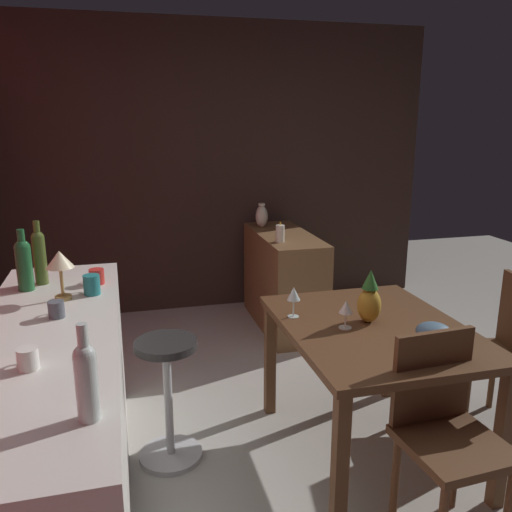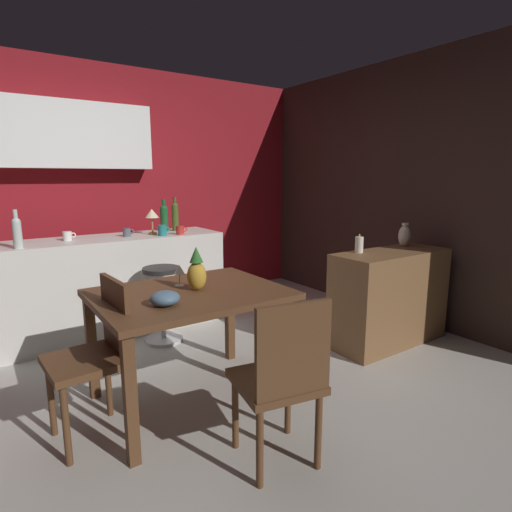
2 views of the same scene
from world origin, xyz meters
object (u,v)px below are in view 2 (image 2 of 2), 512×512
object	(u,v)px
cup_white	(68,236)
bar_stool	(162,302)
wine_bottle_clear	(17,231)
pineapple_centerpiece	(197,271)
chair_near_window	(97,352)
pillar_candle_tall	(359,245)
vase_ceramic_ivory	(404,235)
chair_by_doorway	(282,377)
cup_slate	(127,232)
counter_lamp	(152,215)
cup_red	(180,230)
dining_table	(190,305)
cup_teal	(162,230)
sideboard_cabinet	(389,297)
wine_glass_right	(179,270)
wine_bottle_green	(164,216)
wine_bottle_olive	(175,215)
wine_glass_left	(195,259)
fruit_bowl	(165,298)

from	to	relation	value
cup_white	bar_stool	bearing A→B (deg)	-39.97
wine_bottle_clear	pineapple_centerpiece	bearing A→B (deg)	-57.21
chair_near_window	bar_stool	size ratio (longest dim) A/B	1.33
cup_white	pillar_candle_tall	bearing A→B (deg)	-38.00
pillar_candle_tall	vase_ceramic_ivory	distance (m)	0.59
chair_by_doorway	pillar_candle_tall	distance (m)	1.76
cup_slate	counter_lamp	distance (m)	0.29
pillar_candle_tall	counter_lamp	bearing A→B (deg)	129.49
bar_stool	cup_red	bearing A→B (deg)	43.80
chair_by_doorway	cup_slate	xyz separation A→B (m)	(0.00, 2.36, 0.45)
dining_table	chair_by_doorway	size ratio (longest dim) A/B	1.29
chair_by_doorway	pillar_candle_tall	world-z (taller)	pillar_candle_tall
cup_teal	dining_table	bearing A→B (deg)	-105.50
cup_teal	sideboard_cabinet	bearing A→B (deg)	-45.40
pineapple_centerpiece	cup_red	distance (m)	1.45
wine_glass_right	wine_bottle_clear	bearing A→B (deg)	124.38
pineapple_centerpiece	vase_ceramic_ivory	size ratio (longest dim) A/B	1.31
sideboard_cabinet	wine_bottle_clear	world-z (taller)	wine_bottle_clear
cup_slate	cup_teal	world-z (taller)	cup_teal
chair_near_window	wine_bottle_green	world-z (taller)	wine_bottle_green
dining_table	wine_bottle_green	size ratio (longest dim) A/B	3.59
wine_bottle_olive	cup_white	bearing A→B (deg)	-175.72
chair_near_window	wine_bottle_olive	distance (m)	2.16
wine_glass_left	cup_red	bearing A→B (deg)	71.19
wine_bottle_olive	cup_slate	xyz separation A→B (m)	(-0.54, -0.13, -0.12)
wine_bottle_olive	pillar_candle_tall	world-z (taller)	wine_bottle_olive
pineapple_centerpiece	sideboard_cabinet	bearing A→B (deg)	-3.58
wine_bottle_green	bar_stool	bearing A→B (deg)	-115.39
dining_table	wine_bottle_olive	size ratio (longest dim) A/B	3.35
fruit_bowl	vase_ceramic_ivory	bearing A→B (deg)	4.58
pillar_candle_tall	wine_glass_left	bearing A→B (deg)	165.74
pineapple_centerpiece	wine_bottle_clear	world-z (taller)	wine_bottle_clear
wine_glass_right	fruit_bowl	bearing A→B (deg)	-125.04
bar_stool	fruit_bowl	world-z (taller)	fruit_bowl
pineapple_centerpiece	fruit_bowl	distance (m)	0.36
cup_red	pillar_candle_tall	world-z (taller)	cup_red
sideboard_cabinet	chair_near_window	bearing A→B (deg)	178.56
counter_lamp	cup_slate	bearing A→B (deg)	178.55
chair_by_doorway	pineapple_centerpiece	size ratio (longest dim) A/B	3.20
cup_slate	wine_bottle_clear	bearing A→B (deg)	-168.91
dining_table	vase_ceramic_ivory	distance (m)	2.18
chair_by_doorway	bar_stool	size ratio (longest dim) A/B	1.33
fruit_bowl	sideboard_cabinet	bearing A→B (deg)	2.21
wine_bottle_green	vase_ceramic_ivory	world-z (taller)	wine_bottle_green
wine_glass_right	pineapple_centerpiece	size ratio (longest dim) A/B	0.52
chair_near_window	cup_teal	distance (m)	1.78
cup_slate	cup_red	world-z (taller)	cup_red
dining_table	cup_slate	size ratio (longest dim) A/B	10.83
chair_by_doorway	fruit_bowl	size ratio (longest dim) A/B	5.37
chair_by_doorway	cup_white	xyz separation A→B (m)	(-0.50, 2.41, 0.45)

